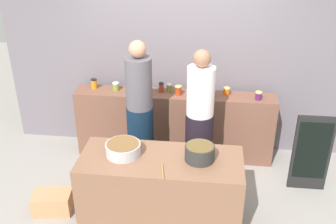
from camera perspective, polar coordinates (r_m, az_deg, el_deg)
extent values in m
plane|color=gray|center=(4.83, -0.49, -13.09)|extent=(12.00, 12.00, 0.00)
cube|color=slate|center=(5.39, 1.37, 9.57)|extent=(4.80, 0.12, 3.00)
cube|color=brown|center=(5.47, 0.91, -1.86)|extent=(2.70, 0.36, 0.95)
cube|color=brown|center=(4.33, -1.01, -11.37)|extent=(1.70, 0.70, 0.84)
cylinder|color=orange|center=(5.49, -10.65, 3.98)|extent=(0.08, 0.08, 0.12)
cylinder|color=black|center=(5.47, -10.70, 4.63)|extent=(0.08, 0.08, 0.01)
cylinder|color=olive|center=(5.39, -7.55, 3.62)|extent=(0.08, 0.08, 0.09)
cylinder|color=silver|center=(5.37, -7.58, 4.16)|extent=(0.09, 0.09, 0.01)
cylinder|color=olive|center=(5.26, -4.75, 3.31)|extent=(0.07, 0.07, 0.12)
cylinder|color=#D6C666|center=(5.24, -4.77, 3.97)|extent=(0.08, 0.08, 0.01)
cylinder|color=#994813|center=(5.27, -2.94, 3.33)|extent=(0.08, 0.08, 0.11)
cylinder|color=#D6C666|center=(5.24, -2.96, 3.93)|extent=(0.08, 0.08, 0.01)
cylinder|color=maroon|center=(5.28, -0.97, 3.49)|extent=(0.06, 0.06, 0.12)
cylinder|color=black|center=(5.25, -0.98, 4.16)|extent=(0.07, 0.07, 0.01)
cylinder|color=olive|center=(5.30, 0.19, 3.47)|extent=(0.07, 0.07, 0.10)
cylinder|color=silver|center=(5.28, 0.20, 4.03)|extent=(0.07, 0.07, 0.01)
cylinder|color=#AA3A16|center=(5.20, 1.50, 3.07)|extent=(0.08, 0.08, 0.11)
cylinder|color=#D6C666|center=(5.17, 1.51, 3.71)|extent=(0.09, 0.09, 0.01)
cylinder|color=#592C4C|center=(5.23, 4.00, 2.97)|extent=(0.08, 0.08, 0.09)
cylinder|color=silver|center=(5.21, 4.01, 3.46)|extent=(0.08, 0.08, 0.01)
cylinder|color=red|center=(5.16, 6.30, 2.78)|extent=(0.07, 0.07, 0.12)
cylinder|color=black|center=(5.13, 6.34, 3.49)|extent=(0.07, 0.07, 0.02)
cylinder|color=#D55E15|center=(5.26, 8.45, 2.92)|extent=(0.08, 0.08, 0.09)
cylinder|color=#D6C666|center=(5.24, 8.49, 3.44)|extent=(0.09, 0.09, 0.01)
cylinder|color=#5A1D59|center=(5.20, 12.95, 2.24)|extent=(0.08, 0.08, 0.09)
cylinder|color=#D6C666|center=(5.18, 13.01, 2.79)|extent=(0.09, 0.09, 0.02)
cylinder|color=#B7B7BC|center=(4.15, -6.50, -5.35)|extent=(0.37, 0.37, 0.13)
cylinder|color=brown|center=(4.11, -6.55, -4.54)|extent=(0.34, 0.34, 0.00)
cylinder|color=#2D2D2D|center=(4.04, 4.61, -5.92)|extent=(0.31, 0.31, 0.16)
cylinder|color=brown|center=(4.00, 4.65, -4.90)|extent=(0.28, 0.28, 0.00)
cylinder|color=#9E703D|center=(3.89, -0.78, -8.53)|extent=(0.06, 0.26, 0.02)
cylinder|color=#0E2237|center=(4.99, -3.94, -4.53)|extent=(0.33, 0.33, 1.01)
cylinder|color=#55515A|center=(4.62, -4.26, 4.17)|extent=(0.31, 0.31, 0.62)
sphere|color=tan|center=(4.47, -4.44, 9.05)|extent=(0.20, 0.20, 0.20)
cylinder|color=black|center=(4.93, 4.41, -5.30)|extent=(0.34, 0.34, 0.97)
cylinder|color=white|center=(4.57, 4.75, 3.00)|extent=(0.32, 0.32, 0.59)
sphere|color=#8C6047|center=(4.42, 4.95, 7.73)|extent=(0.21, 0.21, 0.21)
cube|color=tan|center=(4.84, -16.35, -12.42)|extent=(0.47, 0.34, 0.24)
cube|color=black|center=(5.08, 20.02, -5.69)|extent=(0.45, 0.04, 1.01)
cube|color=black|center=(5.04, 20.16, -5.33)|extent=(0.38, 0.01, 0.77)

